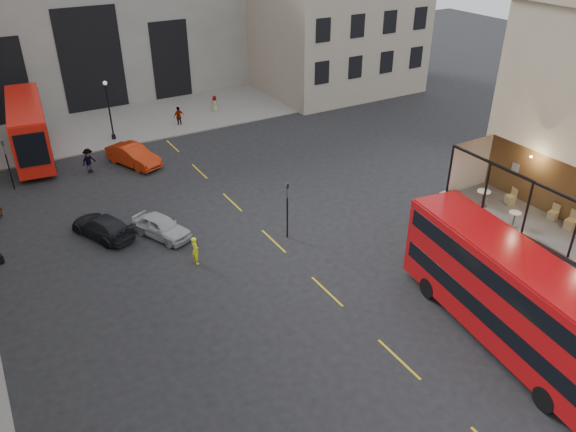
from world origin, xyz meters
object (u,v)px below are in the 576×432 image
car_a (161,226)px  cafe_chair_d (510,199)px  pedestrian_b (89,161)px  bus_near (507,291)px  pedestrian_c (179,116)px  cafe_table_mid (514,217)px  bus_far (28,126)px  bicycle (168,231)px  cyclist (195,250)px  pedestrian_d (215,104)px  traffic_light_near (287,203)px  street_lamp_b (110,114)px  cafe_chair_c (553,215)px  car_b (133,155)px  cafe_table_far (483,196)px  cafe_chair_b (571,224)px  traffic_light_far (7,159)px  car_c (102,226)px

car_a → cafe_chair_d: (14.94, -13.58, 4.15)m
pedestrian_b → bus_near: bearing=-96.9°
pedestrian_c → cafe_table_mid: size_ratio=2.51×
bus_far → pedestrian_c: 13.12m
bicycle → pedestrian_b: (-1.97, 12.28, 0.57)m
cyclist → pedestrian_d: cyclist is taller
cafe_table_mid → traffic_light_near: bearing=119.9°
street_lamp_b → bicycle: bearing=-94.6°
street_lamp_b → cafe_chair_c: 36.45m
bus_far → car_a: bearing=-74.7°
car_b → cafe_table_far: bearing=-87.4°
bus_near → pedestrian_c: bus_near is taller
cafe_chair_b → bus_far: bearing=120.2°
bus_near → bicycle: 20.24m
street_lamp_b → bus_near: 36.37m
pedestrian_b → pedestrian_d: 16.55m
pedestrian_c → cafe_chair_d: cafe_chair_d is taller
car_b → bus_near: bearing=-95.1°
pedestrian_d → traffic_light_far: bearing=61.3°
street_lamp_b → cafe_chair_c: size_ratio=6.49×
traffic_light_near → cafe_chair_c: bearing=-53.6°
traffic_light_near → cafe_chair_d: bearing=-49.3°
traffic_light_near → cafe_chair_d: size_ratio=4.42×
cyclist → cafe_table_far: cafe_table_far is taller
traffic_light_near → car_c: 11.81m
car_c → cafe_table_mid: (16.41, -17.20, 4.40)m
bicycle → cafe_table_mid: cafe_table_mid is taller
traffic_light_near → cafe_chair_c: (8.63, -11.72, 2.42)m
bus_near → cafe_chair_b: size_ratio=13.00×
car_c → pedestrian_d: 24.34m
cafe_chair_c → pedestrian_d: bearing=94.3°
bus_far → cafe_table_far: (18.32, -30.72, 2.58)m
cafe_chair_c → cyclist: bearing=140.9°
traffic_light_near → cafe_table_far: (6.68, -8.88, 2.74)m
car_a → cafe_table_far: 19.25m
bus_near → pedestrian_d: bus_near is taller
street_lamp_b → bus_far: size_ratio=0.45×
pedestrian_b → cafe_table_mid: (14.82, -27.31, 4.10)m
bus_near → car_a: bus_near is taller
street_lamp_b → car_c: size_ratio=1.12×
bus_far → pedestrian_d: 17.80m
bus_far → pedestrian_d: size_ratio=7.23×
car_a → cafe_chair_b: size_ratio=4.32×
pedestrian_d → street_lamp_b: bearing=51.1°
bus_far → pedestrian_c: bus_far is taller
bicycle → cafe_table_mid: (12.86, -15.03, 4.67)m
car_b → car_c: size_ratio=1.06×
street_lamp_b → cafe_table_far: 33.14m
car_b → cafe_chair_b: (13.58, -28.61, 4.07)m
pedestrian_b → cafe_table_far: size_ratio=2.31×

